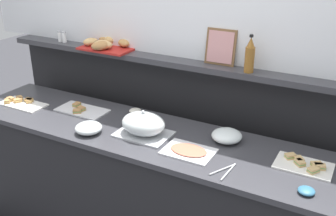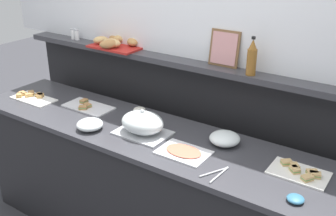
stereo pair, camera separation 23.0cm
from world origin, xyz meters
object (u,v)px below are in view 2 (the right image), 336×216
condiment_bowl_cream (295,199)px  vinegar_bottle_amber (252,58)px  cold_cuts_platter (184,152)px  pepper_shaker (77,35)px  serving_tongs (217,173)px  salt_shaker (73,34)px  bread_basket (115,42)px  sandwich_platter_rear (32,97)px  glass_bowl_large (225,139)px  glass_bowl_medium (90,125)px  framed_picture (224,48)px  condiment_bowl_dark (139,110)px  sandwich_platter_front (300,172)px  serving_cloche (143,123)px  sandwich_platter_side (88,106)px

condiment_bowl_cream → vinegar_bottle_amber: bearing=131.7°
cold_cuts_platter → pepper_shaker: pepper_shaker is taller
serving_tongs → condiment_bowl_cream: bearing=-0.2°
salt_shaker → bread_basket: size_ratio=0.22×
sandwich_platter_rear → glass_bowl_large: glass_bowl_large is taller
pepper_shaker → condiment_bowl_cream: bearing=-16.4°
glass_bowl_medium → framed_picture: (0.62, 0.62, 0.46)m
condiment_bowl_dark → sandwich_platter_front: bearing=-7.8°
condiment_bowl_cream → glass_bowl_large: bearing=149.0°
serving_cloche → glass_bowl_large: size_ratio=1.82×
glass_bowl_medium → serving_tongs: (0.93, -0.01, -0.03)m
vinegar_bottle_amber → pepper_shaker: 1.52m
pepper_shaker → bread_basket: (0.41, 0.00, -0.01)m
sandwich_platter_side → condiment_bowl_cream: size_ratio=4.44×
cold_cuts_platter → serving_tongs: 0.28m
vinegar_bottle_amber → framed_picture: size_ratio=1.01×
condiment_bowl_dark → bread_basket: 0.57m
bread_basket → serving_tongs: bearing=-26.4°
sandwich_platter_side → condiment_bowl_cream: bearing=-9.0°
bread_basket → sandwich_platter_side: bearing=-89.8°
vinegar_bottle_amber → framed_picture: vinegar_bottle_amber is taller
salt_shaker → cold_cuts_platter: bearing=-20.1°
cold_cuts_platter → condiment_bowl_dark: bearing=150.6°
sandwich_platter_side → framed_picture: bearing=23.1°
glass_bowl_medium → framed_picture: 1.00m
sandwich_platter_side → glass_bowl_large: glass_bowl_large is taller
pepper_shaker → condiment_bowl_dark: bearing=-13.5°
sandwich_platter_rear → sandwich_platter_side: bearing=13.5°
sandwich_platter_side → glass_bowl_medium: 0.36m
glass_bowl_medium → salt_shaker: size_ratio=1.98×
serving_tongs → salt_shaker: size_ratio=2.15×
condiment_bowl_dark → bread_basket: bearing=152.8°
sandwich_platter_rear → condiment_bowl_dark: size_ratio=4.10×
serving_cloche → glass_bowl_medium: bearing=-156.6°
salt_shaker → vinegar_bottle_amber: bearing=-1.1°
sandwich_platter_front → salt_shaker: salt_shaker is taller
bread_basket → pepper_shaker: bearing=-180.0°
glass_bowl_large → condiment_bowl_cream: 0.62m
serving_cloche → cold_cuts_platter: bearing=-10.2°
cold_cuts_platter → serving_cloche: serving_cloche is taller
glass_bowl_medium → bread_basket: bread_basket is taller
sandwich_platter_rear → serving_tongs: bearing=-4.8°
sandwich_platter_rear → glass_bowl_medium: glass_bowl_medium is taller
condiment_bowl_dark → condiment_bowl_cream: (1.25, -0.41, -0.00)m
sandwich_platter_front → bread_basket: bread_basket is taller
bread_basket → sandwich_platter_rear: bearing=-136.1°
condiment_bowl_cream → pepper_shaker: 2.15m
glass_bowl_medium → condiment_bowl_cream: 1.35m
glass_bowl_medium → salt_shaker: salt_shaker is taller
cold_cuts_platter → framed_picture: bearing=94.6°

